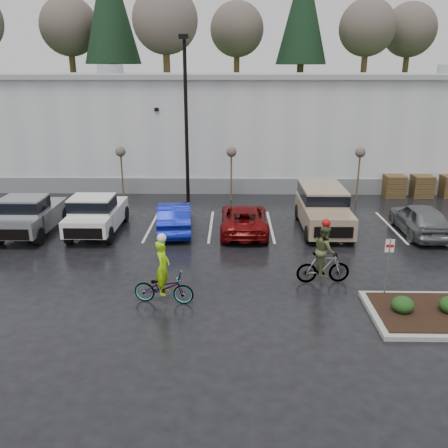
{
  "coord_description": "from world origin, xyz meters",
  "views": [
    {
      "loc": [
        -1.43,
        -14.57,
        7.54
      ],
      "look_at": [
        -1.78,
        4.39,
        1.3
      ],
      "focal_mm": 38.0,
      "sensor_mm": 36.0,
      "label": 1
    }
  ],
  "objects_px": {
    "car_red": "(244,219)",
    "pickup_silver": "(33,212)",
    "car_blue": "(175,217)",
    "cyclist_olive": "(324,260)",
    "pallet_stack_a": "(394,186)",
    "cyclist_hivis": "(164,282)",
    "sapling_west": "(121,155)",
    "suv_tan": "(324,210)",
    "sapling_mid": "(231,155)",
    "pickup_white": "(99,211)",
    "pallet_stack_b": "(422,186)",
    "sapling_east": "(360,155)",
    "lamppost": "(186,104)",
    "fire_lane_sign": "(388,261)",
    "car_grey": "(420,219)"
  },
  "relations": [
    {
      "from": "pallet_stack_b",
      "to": "cyclist_olive",
      "type": "relative_size",
      "value": 0.55
    },
    {
      "from": "lamppost",
      "to": "cyclist_olive",
      "type": "distance_m",
      "value": 12.97
    },
    {
      "from": "fire_lane_sign",
      "to": "car_grey",
      "type": "height_order",
      "value": "fire_lane_sign"
    },
    {
      "from": "sapling_mid",
      "to": "car_red",
      "type": "height_order",
      "value": "sapling_mid"
    },
    {
      "from": "fire_lane_sign",
      "to": "cyclist_hivis",
      "type": "distance_m",
      "value": 7.55
    },
    {
      "from": "car_blue",
      "to": "cyclist_olive",
      "type": "relative_size",
      "value": 1.78
    },
    {
      "from": "lamppost",
      "to": "fire_lane_sign",
      "type": "relative_size",
      "value": 4.19
    },
    {
      "from": "sapling_east",
      "to": "sapling_mid",
      "type": "bearing_deg",
      "value": 180.0
    },
    {
      "from": "sapling_east",
      "to": "car_blue",
      "type": "distance_m",
      "value": 11.89
    },
    {
      "from": "sapling_mid",
      "to": "pickup_white",
      "type": "xyz_separation_m",
      "value": [
        -6.38,
        -5.79,
        -1.75
      ]
    },
    {
      "from": "sapling_mid",
      "to": "suv_tan",
      "type": "relative_size",
      "value": 0.63
    },
    {
      "from": "suv_tan",
      "to": "pallet_stack_a",
      "type": "bearing_deg",
      "value": 49.74
    },
    {
      "from": "pallet_stack_b",
      "to": "pickup_white",
      "type": "xyz_separation_m",
      "value": [
        -18.08,
        -6.79,
        0.3
      ]
    },
    {
      "from": "sapling_mid",
      "to": "pickup_white",
      "type": "distance_m",
      "value": 8.8
    },
    {
      "from": "pallet_stack_b",
      "to": "suv_tan",
      "type": "xyz_separation_m",
      "value": [
        -7.21,
        -6.5,
        0.35
      ]
    },
    {
      "from": "sapling_west",
      "to": "car_blue",
      "type": "relative_size",
      "value": 0.73
    },
    {
      "from": "sapling_east",
      "to": "fire_lane_sign",
      "type": "height_order",
      "value": "sapling_east"
    },
    {
      "from": "fire_lane_sign",
      "to": "cyclist_olive",
      "type": "height_order",
      "value": "cyclist_olive"
    },
    {
      "from": "pallet_stack_a",
      "to": "pickup_white",
      "type": "height_order",
      "value": "pickup_white"
    },
    {
      "from": "fire_lane_sign",
      "to": "cyclist_olive",
      "type": "xyz_separation_m",
      "value": [
        -1.88,
        1.3,
        -0.52
      ]
    },
    {
      "from": "pickup_white",
      "to": "car_blue",
      "type": "relative_size",
      "value": 1.18
    },
    {
      "from": "pickup_white",
      "to": "car_blue",
      "type": "xyz_separation_m",
      "value": [
        3.67,
        0.04,
        -0.26
      ]
    },
    {
      "from": "car_red",
      "to": "pickup_silver",
      "type": "bearing_deg",
      "value": 1.37
    },
    {
      "from": "sapling_east",
      "to": "car_grey",
      "type": "distance_m",
      "value": 6.51
    },
    {
      "from": "suv_tan",
      "to": "fire_lane_sign",
      "type": "bearing_deg",
      "value": -83.68
    },
    {
      "from": "car_blue",
      "to": "car_red",
      "type": "xyz_separation_m",
      "value": [
        3.35,
        -0.08,
        -0.06
      ]
    },
    {
      "from": "pallet_stack_b",
      "to": "car_blue",
      "type": "xyz_separation_m",
      "value": [
        -14.41,
        -6.76,
        0.05
      ]
    },
    {
      "from": "lamppost",
      "to": "pickup_white",
      "type": "height_order",
      "value": "lamppost"
    },
    {
      "from": "car_red",
      "to": "pallet_stack_b",
      "type": "bearing_deg",
      "value": -147.86
    },
    {
      "from": "car_red",
      "to": "cyclist_hivis",
      "type": "distance_m",
      "value": 7.89
    },
    {
      "from": "pickup_silver",
      "to": "car_red",
      "type": "height_order",
      "value": "pickup_silver"
    },
    {
      "from": "lamppost",
      "to": "sapling_mid",
      "type": "relative_size",
      "value": 2.88
    },
    {
      "from": "pallet_stack_b",
      "to": "cyclist_olive",
      "type": "xyz_separation_m",
      "value": [
        -8.28,
        -12.5,
        0.21
      ]
    },
    {
      "from": "sapling_east",
      "to": "pallet_stack_a",
      "type": "relative_size",
      "value": 2.37
    },
    {
      "from": "sapling_mid",
      "to": "pallet_stack_b",
      "type": "distance_m",
      "value": 11.92
    },
    {
      "from": "sapling_east",
      "to": "pickup_white",
      "type": "xyz_separation_m",
      "value": [
        -13.88,
        -5.79,
        -1.75
      ]
    },
    {
      "from": "sapling_west",
      "to": "cyclist_olive",
      "type": "bearing_deg",
      "value": -49.22
    },
    {
      "from": "sapling_west",
      "to": "suv_tan",
      "type": "height_order",
      "value": "sapling_west"
    },
    {
      "from": "pickup_silver",
      "to": "cyclist_hivis",
      "type": "distance_m",
      "value": 10.23
    },
    {
      "from": "car_red",
      "to": "cyclist_olive",
      "type": "xyz_separation_m",
      "value": [
        2.78,
        -5.67,
        0.23
      ]
    },
    {
      "from": "pallet_stack_b",
      "to": "lamppost",
      "type": "bearing_deg",
      "value": -171.98
    },
    {
      "from": "pallet_stack_a",
      "to": "cyclist_hivis",
      "type": "bearing_deg",
      "value": -130.74
    },
    {
      "from": "suv_tan",
      "to": "pickup_white",
      "type": "bearing_deg",
      "value": -178.48
    },
    {
      "from": "pickup_white",
      "to": "cyclist_hivis",
      "type": "bearing_deg",
      "value": -60.57
    },
    {
      "from": "sapling_west",
      "to": "suv_tan",
      "type": "distance_m",
      "value": 12.41
    },
    {
      "from": "car_blue",
      "to": "suv_tan",
      "type": "bearing_deg",
      "value": 176.12
    },
    {
      "from": "lamppost",
      "to": "pickup_white",
      "type": "relative_size",
      "value": 1.77
    },
    {
      "from": "car_blue",
      "to": "cyclist_olive",
      "type": "bearing_deg",
      "value": 130.98
    },
    {
      "from": "car_blue",
      "to": "suv_tan",
      "type": "distance_m",
      "value": 7.22
    },
    {
      "from": "pallet_stack_b",
      "to": "pickup_white",
      "type": "relative_size",
      "value": 0.26
    }
  ]
}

